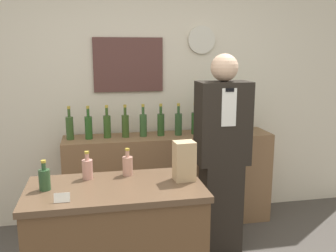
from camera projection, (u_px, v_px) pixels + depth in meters
back_wall at (141, 90)px, 3.84m from camera, size 5.20×0.09×2.70m
back_shelf at (169, 179)px, 3.81m from camera, size 2.07×0.41×0.93m
display_counter at (117, 250)px, 2.49m from camera, size 1.13×0.60×0.90m
shopkeeper at (222, 156)px, 3.20m from camera, size 0.44×0.27×1.73m
potted_plant at (232, 109)px, 3.83m from camera, size 0.33×0.33×0.42m
paper_bag at (184, 161)px, 2.49m from camera, size 0.14×0.12×0.27m
price_card_left at (62, 198)px, 2.14m from camera, size 0.09×0.02×0.06m
counter_bottle_0 at (45, 179)px, 2.33m from camera, size 0.07×0.07×0.19m
counter_bottle_1 at (87, 168)px, 2.53m from camera, size 0.07×0.07×0.19m
counter_bottle_2 at (128, 165)px, 2.60m from camera, size 0.07×0.07×0.19m
shelf_bottle_0 at (70, 127)px, 3.52m from camera, size 0.07×0.07×0.32m
shelf_bottle_1 at (89, 127)px, 3.54m from camera, size 0.07×0.07×0.32m
shelf_bottle_2 at (107, 126)px, 3.59m from camera, size 0.07×0.07×0.32m
shelf_bottle_3 at (125, 125)px, 3.61m from camera, size 0.07×0.07×0.32m
shelf_bottle_4 at (143, 124)px, 3.65m from camera, size 0.07×0.07×0.32m
shelf_bottle_5 at (161, 124)px, 3.68m from camera, size 0.07×0.07×0.32m
shelf_bottle_6 at (178, 123)px, 3.70m from camera, size 0.07×0.07×0.32m
shelf_bottle_7 at (195, 122)px, 3.75m from camera, size 0.07×0.07×0.32m
shelf_bottle_8 at (211, 121)px, 3.79m from camera, size 0.07×0.07×0.32m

